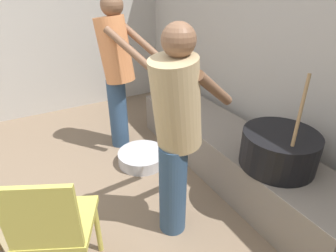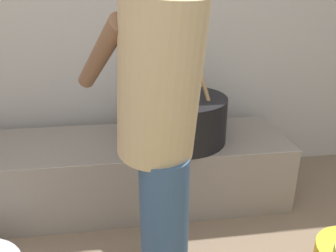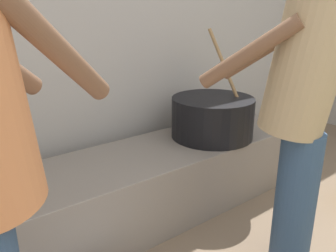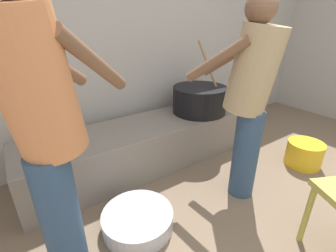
# 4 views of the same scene
# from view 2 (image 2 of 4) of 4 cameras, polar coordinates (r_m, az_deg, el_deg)

# --- Properties ---
(block_enclosure_rear) EXTENTS (5.58, 0.20, 2.39)m
(block_enclosure_rear) POSITION_cam_2_polar(r_m,az_deg,el_deg) (2.54, -7.49, 18.51)
(block_enclosure_rear) COLOR #ADA8A0
(block_enclosure_rear) RESTS_ON ground_plane
(hearth_ledge) EXTENTS (2.47, 0.60, 0.44)m
(hearth_ledge) POSITION_cam_2_polar(r_m,az_deg,el_deg) (2.32, -11.96, -7.58)
(hearth_ledge) COLOR slate
(hearth_ledge) RESTS_ON ground_plane
(cooking_pot_main) EXTENTS (0.57, 0.57, 0.73)m
(cooking_pot_main) POSITION_cam_2_polar(r_m,az_deg,el_deg) (2.16, 2.09, 1.20)
(cooking_pot_main) COLOR black
(cooking_pot_main) RESTS_ON hearth_ledge
(cook_in_tan_shirt) EXTENTS (0.54, 0.71, 1.52)m
(cook_in_tan_shirt) POSITION_cam_2_polar(r_m,az_deg,el_deg) (1.31, -1.40, 0.45)
(cook_in_tan_shirt) COLOR navy
(cook_in_tan_shirt) RESTS_ON ground_plane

